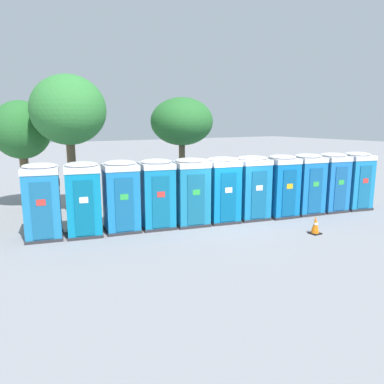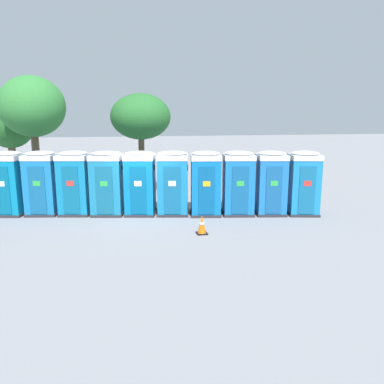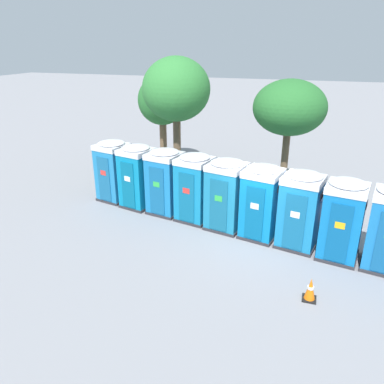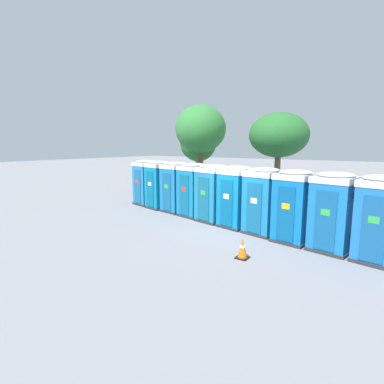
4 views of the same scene
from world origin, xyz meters
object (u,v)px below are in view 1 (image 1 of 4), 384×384
portapotty_1 (83,199)px  street_tree_1 (182,122)px  portapotty_6 (252,187)px  street_tree_2 (69,111)px  portapotty_2 (121,196)px  street_tree_0 (21,131)px  portapotty_9 (331,182)px  portapotty_3 (157,193)px  portapotty_8 (307,184)px  traffic_cone (315,225)px  portapotty_10 (356,180)px  portapotty_7 (281,186)px  portapotty_0 (42,201)px  portapotty_5 (222,189)px  portapotty_4 (191,191)px

portapotty_1 → street_tree_1: 6.61m
portapotty_6 → street_tree_2: bearing=142.2°
portapotty_2 → street_tree_0: bearing=113.0°
portapotty_2 → portapotty_9: same height
portapotty_3 → portapotty_8: bearing=-12.1°
portapotty_2 → street_tree_1: (4.18, 2.92, 2.53)m
portapotty_3 → street_tree_1: 5.00m
street_tree_0 → traffic_cone: size_ratio=7.43×
portapotty_10 → portapotty_7: bearing=169.1°
portapotty_6 → portapotty_8: 2.60m
street_tree_2 → portapotty_8: bearing=-31.2°
portapotty_0 → portapotty_2: 2.60m
traffic_cone → portapotty_0: bearing=151.5°
portapotty_0 → street_tree_0: (0.19, 5.00, 2.16)m
portapotty_10 → street_tree_0: bearing=148.4°
portapotty_0 → portapotty_10: (12.71, -2.69, 0.00)m
portapotty_0 → portapotty_2: same height
portapotty_2 → street_tree_0: 6.40m
portapotty_7 → portapotty_8: 1.30m
portapotty_6 → street_tree_0: bearing=138.3°
portapotty_7 → portapotty_10: bearing=-10.9°
portapotty_5 → street_tree_2: bearing=136.9°
portapotty_9 → traffic_cone: bearing=-148.6°
portapotty_6 → portapotty_2: bearing=168.0°
portapotty_8 → traffic_cone: bearing=-131.8°
portapotty_3 → portapotty_7: 5.20m
portapotty_3 → portapotty_2: bearing=168.5°
portapotty_1 → portapotty_10: same height
portapotty_7 → street_tree_2: size_ratio=0.44×
portapotty_7 → portapotty_3: bearing=167.2°
portapotty_4 → traffic_cone: bearing=-47.1°
street_tree_1 → portapotty_5: bearing=-95.7°
portapotty_3 → street_tree_1: size_ratio=0.51×
portapotty_0 → portapotty_3: (3.81, -0.80, -0.00)m
portapotty_8 → street_tree_0: (-9.97, 7.16, 2.16)m
portapotty_4 → traffic_cone: 4.61m
portapotty_3 → portapotty_1: bearing=169.7°
portapotty_10 → street_tree_0: 14.85m
portapotty_2 → portapotty_7: bearing=-12.6°
portapotty_2 → portapotty_5: 3.90m
portapotty_10 → street_tree_1: bearing=139.7°
portapotty_3 → portapotty_10: size_ratio=1.00×
portapotty_0 → street_tree_2: (1.74, 2.94, 2.99)m
street_tree_0 → portapotty_1: bearing=-78.7°
portapotty_3 → portapotty_8: 6.49m
portapotty_1 → street_tree_1: bearing=26.4°
street_tree_1 → portapotty_3: bearing=-132.4°
portapotty_1 → traffic_cone: bearing=-30.7°
portapotty_3 → portapotty_4: size_ratio=1.00×
portapotty_7 → portapotty_8: size_ratio=1.00×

